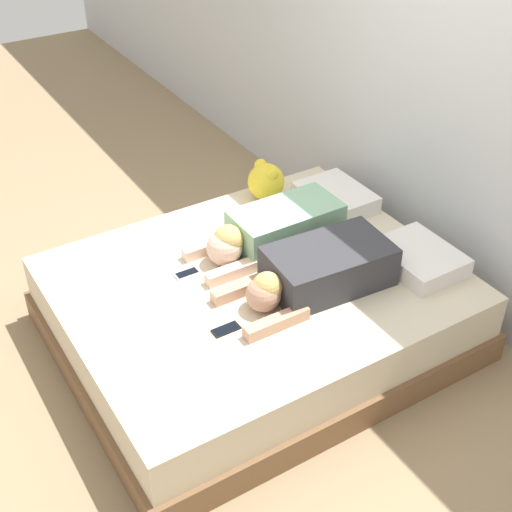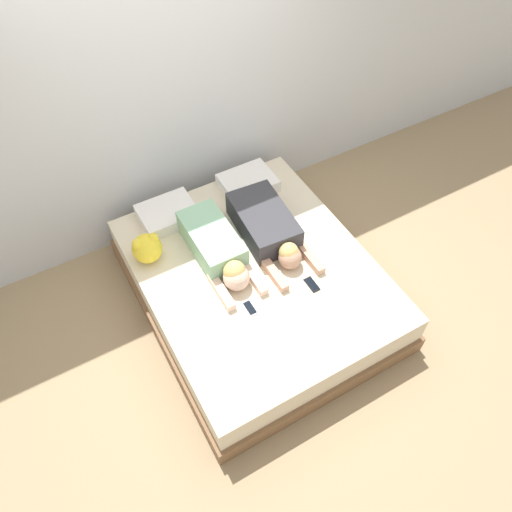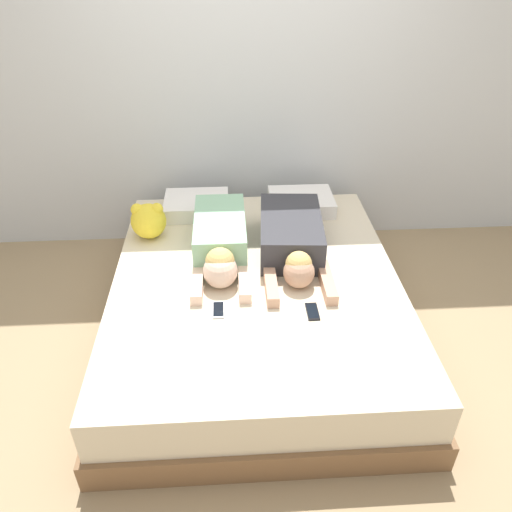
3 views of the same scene
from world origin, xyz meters
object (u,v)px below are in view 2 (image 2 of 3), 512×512
at_px(pillow_head_right, 248,183).
at_px(cell_phone_left, 250,308).
at_px(cell_phone_right, 312,284).
at_px(plush_toy, 147,248).
at_px(pillow_head_left, 168,214).
at_px(person_right, 268,228).
at_px(person_left, 218,249).
at_px(bed, 256,284).

height_order(pillow_head_right, cell_phone_left, pillow_head_right).
distance_m(cell_phone_right, plush_toy, 1.34).
bearing_deg(cell_phone_right, pillow_head_left, 119.71).
bearing_deg(pillow_head_left, person_right, -43.63).
height_order(pillow_head_right, cell_phone_right, pillow_head_right).
bearing_deg(cell_phone_right, plush_toy, 138.79).
xyz_separation_m(pillow_head_right, person_left, (-0.61, -0.62, 0.06)).
bearing_deg(pillow_head_right, plush_toy, -163.19).
distance_m(pillow_head_left, person_right, 0.89).
relative_size(bed, pillow_head_left, 4.61).
xyz_separation_m(person_left, person_right, (0.47, 0.00, -0.00)).
height_order(bed, person_left, person_left).
relative_size(person_right, cell_phone_left, 6.73).
xyz_separation_m(pillow_head_right, cell_phone_left, (-0.63, -1.17, -0.05)).
bearing_deg(cell_phone_right, bed, 129.18).
bearing_deg(person_right, cell_phone_left, -131.23).
distance_m(pillow_head_right, person_left, 0.87).
height_order(person_left, plush_toy, plush_toy).
bearing_deg(cell_phone_left, cell_phone_right, -5.22).
height_order(pillow_head_left, plush_toy, plush_toy).
distance_m(bed, person_right, 0.48).
relative_size(bed, cell_phone_right, 14.99).
bearing_deg(plush_toy, person_left, -29.93).
bearing_deg(bed, person_left, 132.96).
distance_m(bed, person_left, 0.47).
bearing_deg(pillow_head_left, bed, -65.01).
bearing_deg(bed, pillow_head_left, 114.99).
relative_size(pillow_head_left, plush_toy, 1.87).
relative_size(person_right, cell_phone_right, 6.73).
bearing_deg(cell_phone_left, plush_toy, 119.78).
bearing_deg(cell_phone_left, person_left, 88.40).
distance_m(person_right, plush_toy, 1.00).
distance_m(pillow_head_left, pillow_head_right, 0.79).
bearing_deg(bed, cell_phone_left, -126.37).
bearing_deg(person_right, cell_phone_right, -85.50).
bearing_deg(pillow_head_right, pillow_head_left, 180.00).
xyz_separation_m(bed, pillow_head_right, (0.40, 0.85, 0.28)).
xyz_separation_m(pillow_head_right, plush_toy, (-1.10, -0.33, 0.07)).
relative_size(bed, cell_phone_left, 14.99).
relative_size(person_left, cell_phone_right, 6.42).
relative_size(bed, pillow_head_right, 4.61).
distance_m(bed, pillow_head_right, 0.98).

